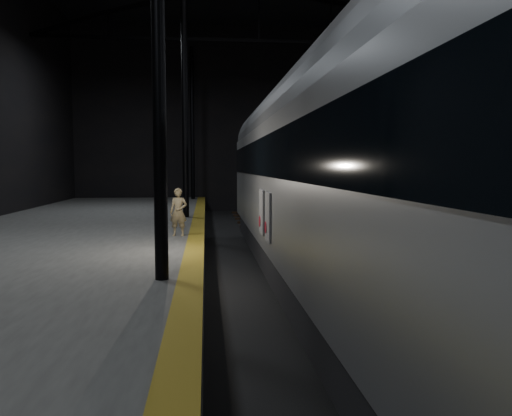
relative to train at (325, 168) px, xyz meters
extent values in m
plane|color=black|center=(0.00, 1.55, -3.14)|extent=(44.00, 44.00, 0.00)
cube|color=#4D4D4A|center=(-7.50, 1.55, -2.64)|extent=(9.00, 43.80, 1.00)
cube|color=olive|center=(-3.25, 1.55, -2.13)|extent=(0.50, 43.80, 0.01)
cube|color=#3F3328|center=(-0.72, 1.55, -2.97)|extent=(0.08, 43.00, 0.14)
cube|color=#3F3328|center=(0.72, 1.55, -2.97)|extent=(0.08, 43.00, 0.14)
cube|color=black|center=(0.00, 1.55, -3.08)|extent=(2.40, 42.00, 0.12)
cylinder|color=black|center=(-3.80, -2.45, 2.86)|extent=(0.26, 0.26, 10.00)
cylinder|color=black|center=(-3.80, 9.55, 2.86)|extent=(0.26, 0.26, 10.00)
cylinder|color=black|center=(3.80, 9.55, 2.86)|extent=(0.26, 0.26, 10.00)
cylinder|color=black|center=(-3.80, 21.55, 2.86)|extent=(0.26, 0.26, 10.00)
cylinder|color=black|center=(3.80, 21.55, 2.86)|extent=(0.26, 0.26, 10.00)
cube|color=black|center=(0.00, 15.55, 6.86)|extent=(23.60, 0.15, 0.18)
cube|color=#A5A8AD|center=(0.00, 0.00, -0.45)|extent=(3.05, 21.05, 3.16)
cube|color=black|center=(0.00, 0.00, -2.43)|extent=(2.79, 20.63, 0.89)
cube|color=black|center=(0.00, 0.00, 0.28)|extent=(3.11, 20.73, 0.95)
cylinder|color=slate|center=(0.00, 0.00, 1.12)|extent=(2.99, 20.84, 2.99)
cube|color=black|center=(0.00, 7.37, -2.82)|extent=(1.89, 2.32, 0.37)
cube|color=silver|center=(-1.56, -1.05, -1.09)|extent=(0.04, 0.79, 1.10)
cube|color=silver|center=(-1.56, 0.21, -1.09)|extent=(0.04, 0.79, 1.10)
cylinder|color=#A51426|center=(-1.58, -0.86, -1.35)|extent=(0.03, 0.27, 0.27)
cylinder|color=#A51426|center=(-1.58, 0.40, -1.35)|extent=(0.03, 0.27, 0.27)
imported|color=tan|center=(-3.80, 3.61, -1.38)|extent=(0.61, 0.46, 1.51)
camera|label=1|loc=(-2.94, -12.11, 0.04)|focal=35.00mm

